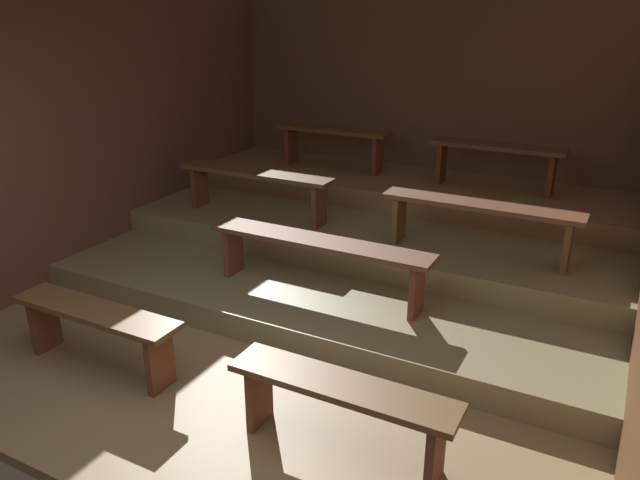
{
  "coord_description": "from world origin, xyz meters",
  "views": [
    {
      "loc": [
        2.24,
        -2.11,
        2.49
      ],
      "look_at": [
        -0.13,
        2.38,
        0.53
      ],
      "focal_mm": 34.3,
      "sensor_mm": 36.0,
      "label": 1
    }
  ],
  "objects_px": {
    "bench_middle_left": "(256,180)",
    "bench_lower_center": "(318,250)",
    "bench_middle_right": "(480,214)",
    "bench_upper_left": "(333,138)",
    "bench_floor_left": "(96,323)",
    "bench_upper_right": "(496,155)",
    "bench_floor_right": "(342,399)"
  },
  "relations": [
    {
      "from": "bench_lower_center",
      "to": "bench_middle_right",
      "type": "height_order",
      "value": "bench_middle_right"
    },
    {
      "from": "bench_lower_center",
      "to": "bench_floor_left",
      "type": "bearing_deg",
      "value": -125.43
    },
    {
      "from": "bench_floor_left",
      "to": "bench_upper_left",
      "type": "bearing_deg",
      "value": 89.62
    },
    {
      "from": "bench_upper_left",
      "to": "bench_middle_right",
      "type": "bearing_deg",
      "value": -33.12
    },
    {
      "from": "bench_upper_right",
      "to": "bench_floor_right",
      "type": "bearing_deg",
      "value": -89.62
    },
    {
      "from": "bench_floor_left",
      "to": "bench_lower_center",
      "type": "relative_size",
      "value": 0.7
    },
    {
      "from": "bench_floor_left",
      "to": "bench_middle_right",
      "type": "relative_size",
      "value": 0.81
    },
    {
      "from": "bench_lower_center",
      "to": "bench_upper_left",
      "type": "xyz_separation_m",
      "value": [
        -1.0,
        2.27,
        0.42
      ]
    },
    {
      "from": "bench_middle_left",
      "to": "bench_middle_right",
      "type": "height_order",
      "value": "same"
    },
    {
      "from": "bench_floor_left",
      "to": "bench_upper_right",
      "type": "xyz_separation_m",
      "value": [
        1.92,
        3.72,
        0.66
      ]
    },
    {
      "from": "bench_middle_left",
      "to": "bench_upper_left",
      "type": "relative_size",
      "value": 1.22
    },
    {
      "from": "bench_middle_left",
      "to": "bench_middle_right",
      "type": "relative_size",
      "value": 1.0
    },
    {
      "from": "bench_floor_right",
      "to": "bench_upper_left",
      "type": "distance_m",
      "value": 4.24
    },
    {
      "from": "bench_lower_center",
      "to": "bench_upper_right",
      "type": "relative_size",
      "value": 1.41
    },
    {
      "from": "bench_floor_left",
      "to": "bench_middle_left",
      "type": "bearing_deg",
      "value": 94.13
    },
    {
      "from": "bench_lower_center",
      "to": "bench_upper_right",
      "type": "xyz_separation_m",
      "value": [
        0.89,
        2.27,
        0.42
      ]
    },
    {
      "from": "bench_floor_left",
      "to": "bench_upper_left",
      "type": "height_order",
      "value": "bench_upper_left"
    },
    {
      "from": "bench_middle_right",
      "to": "bench_upper_right",
      "type": "height_order",
      "value": "bench_upper_right"
    },
    {
      "from": "bench_floor_right",
      "to": "bench_middle_right",
      "type": "relative_size",
      "value": 0.81
    },
    {
      "from": "bench_middle_left",
      "to": "bench_middle_right",
      "type": "xyz_separation_m",
      "value": [
        2.29,
        0.0,
        0.0
      ]
    },
    {
      "from": "bench_floor_left",
      "to": "bench_upper_left",
      "type": "distance_m",
      "value": 3.78
    },
    {
      "from": "bench_middle_left",
      "to": "bench_lower_center",
      "type": "bearing_deg",
      "value": -37.13
    },
    {
      "from": "bench_floor_left",
      "to": "bench_floor_right",
      "type": "xyz_separation_m",
      "value": [
        1.95,
        0.0,
        0.0
      ]
    },
    {
      "from": "bench_middle_left",
      "to": "bench_floor_right",
      "type": "bearing_deg",
      "value": -48.03
    },
    {
      "from": "bench_floor_right",
      "to": "bench_middle_right",
      "type": "bearing_deg",
      "value": 85.87
    },
    {
      "from": "bench_floor_right",
      "to": "bench_middle_left",
      "type": "xyz_separation_m",
      "value": [
        -2.12,
        2.35,
        0.45
      ]
    },
    {
      "from": "bench_middle_left",
      "to": "bench_upper_left",
      "type": "distance_m",
      "value": 1.4
    },
    {
      "from": "bench_floor_left",
      "to": "bench_middle_left",
      "type": "height_order",
      "value": "bench_middle_left"
    },
    {
      "from": "bench_middle_left",
      "to": "bench_upper_right",
      "type": "xyz_separation_m",
      "value": [
        2.09,
        1.37,
        0.21
      ]
    },
    {
      "from": "bench_upper_left",
      "to": "bench_upper_right",
      "type": "height_order",
      "value": "same"
    },
    {
      "from": "bench_lower_center",
      "to": "bench_middle_right",
      "type": "distance_m",
      "value": 1.43
    },
    {
      "from": "bench_floor_right",
      "to": "bench_floor_left",
      "type": "bearing_deg",
      "value": 180.0
    }
  ]
}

